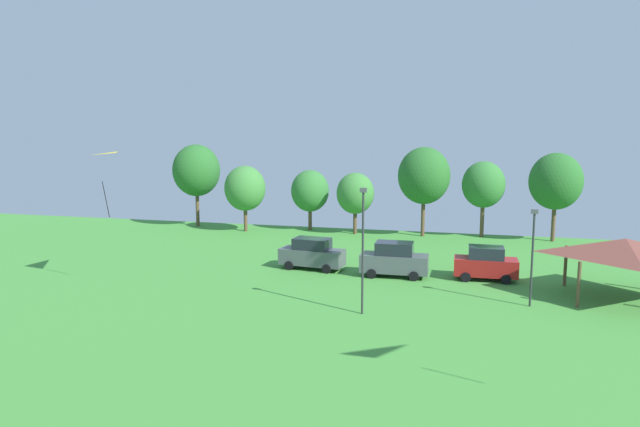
% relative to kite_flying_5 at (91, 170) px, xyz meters
% --- Properties ---
extents(kite_flying_5, '(2.52, 2.74, 3.15)m').
position_rel_kite_flying_5_xyz_m(kite_flying_5, '(0.00, 0.00, 0.00)').
color(kite_flying_5, yellow).
extents(parked_car_leftmost, '(4.73, 2.30, 2.23)m').
position_rel_kite_flying_5_xyz_m(parked_car_leftmost, '(11.52, 8.47, -6.30)').
color(parked_car_leftmost, '#4C5156').
rests_on(parked_car_leftmost, ground).
extents(parked_car_second_from_left, '(4.55, 2.06, 2.36)m').
position_rel_kite_flying_5_xyz_m(parked_car_second_from_left, '(17.46, 7.79, -6.24)').
color(parked_car_second_from_left, '#4C5156').
rests_on(parked_car_second_from_left, ground).
extents(parked_car_third_from_left, '(4.08, 2.07, 2.24)m').
position_rel_kite_flying_5_xyz_m(parked_car_third_from_left, '(23.41, 8.46, -6.30)').
color(parked_car_third_from_left, maroon).
rests_on(parked_car_third_from_left, ground).
extents(park_pavilion, '(7.18, 6.04, 3.60)m').
position_rel_kite_flying_5_xyz_m(park_pavilion, '(31.02, 5.86, -4.32)').
color(park_pavilion, brown).
rests_on(park_pavilion, ground).
extents(light_post_0, '(0.36, 0.20, 5.48)m').
position_rel_kite_flying_5_xyz_m(light_post_0, '(25.70, 3.03, -4.28)').
color(light_post_0, '#2D2D33').
rests_on(light_post_0, ground).
extents(light_post_1, '(0.36, 0.20, 6.79)m').
position_rel_kite_flying_5_xyz_m(light_post_1, '(16.87, -0.69, -3.61)').
color(light_post_1, '#2D2D33').
rests_on(light_post_1, ground).
extents(treeline_tree_0, '(4.86, 4.86, 8.49)m').
position_rel_kite_flying_5_xyz_m(treeline_tree_0, '(-5.17, 23.79, -1.60)').
color(treeline_tree_0, brown).
rests_on(treeline_tree_0, ground).
extents(treeline_tree_1, '(4.04, 4.04, 6.48)m').
position_rel_kite_flying_5_xyz_m(treeline_tree_1, '(0.85, 22.17, -3.16)').
color(treeline_tree_1, brown).
rests_on(treeline_tree_1, ground).
extents(treeline_tree_2, '(3.78, 3.78, 6.00)m').
position_rel_kite_flying_5_xyz_m(treeline_tree_2, '(6.81, 24.56, -3.49)').
color(treeline_tree_2, brown).
rests_on(treeline_tree_2, ground).
extents(treeline_tree_3, '(3.59, 3.59, 5.91)m').
position_rel_kite_flying_5_xyz_m(treeline_tree_3, '(11.64, 23.39, -3.49)').
color(treeline_tree_3, brown).
rests_on(treeline_tree_3, ground).
extents(treeline_tree_4, '(4.83, 4.83, 8.36)m').
position_rel_kite_flying_5_xyz_m(treeline_tree_4, '(18.05, 23.82, -1.72)').
color(treeline_tree_4, brown).
rests_on(treeline_tree_4, ground).
extents(treeline_tree_5, '(3.91, 3.91, 7.07)m').
position_rel_kite_flying_5_xyz_m(treeline_tree_5, '(23.42, 24.83, -2.51)').
color(treeline_tree_5, brown).
rests_on(treeline_tree_5, ground).
extents(treeline_tree_6, '(4.59, 4.59, 7.92)m').
position_rel_kite_flying_5_xyz_m(treeline_tree_6, '(29.56, 24.20, -2.02)').
color(treeline_tree_6, brown).
rests_on(treeline_tree_6, ground).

